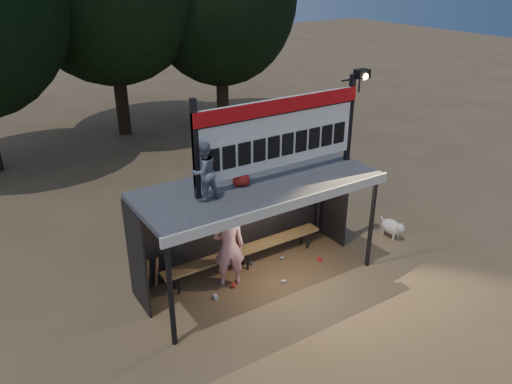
% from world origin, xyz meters
% --- Properties ---
extents(ground, '(80.00, 80.00, 0.00)m').
position_xyz_m(ground, '(0.00, 0.00, 0.00)').
color(ground, brown).
rests_on(ground, ground).
extents(player, '(0.78, 0.65, 1.82)m').
position_xyz_m(player, '(-0.61, 0.20, 0.91)').
color(player, white).
rests_on(player, ground).
extents(child_a, '(0.60, 0.50, 1.12)m').
position_xyz_m(child_a, '(-1.26, -0.12, 2.88)').
color(child_a, slate).
rests_on(child_a, dugout_shelter).
extents(child_b, '(0.53, 0.43, 0.95)m').
position_xyz_m(child_b, '(-0.36, 0.08, 2.79)').
color(child_b, '#A51E19').
rests_on(child_b, dugout_shelter).
extents(dugout_shelter, '(5.10, 2.08, 2.32)m').
position_xyz_m(dugout_shelter, '(0.00, 0.24, 1.85)').
color(dugout_shelter, '#403F42').
rests_on(dugout_shelter, ground).
extents(scoreboard_assembly, '(4.10, 0.27, 1.99)m').
position_xyz_m(scoreboard_assembly, '(0.56, -0.01, 3.32)').
color(scoreboard_assembly, black).
rests_on(scoreboard_assembly, dugout_shelter).
extents(bench, '(4.00, 0.35, 0.48)m').
position_xyz_m(bench, '(0.00, 0.55, 0.43)').
color(bench, olive).
rests_on(bench, ground).
extents(dog, '(0.36, 0.81, 0.49)m').
position_xyz_m(dog, '(3.85, -0.28, 0.28)').
color(dog, white).
rests_on(dog, ground).
extents(bats, '(0.47, 0.33, 0.84)m').
position_xyz_m(bats, '(-2.02, 0.82, 0.43)').
color(bats, '#936B44').
rests_on(bats, ground).
extents(litter, '(2.82, 1.35, 0.08)m').
position_xyz_m(litter, '(0.09, 0.20, 0.04)').
color(litter, red).
rests_on(litter, ground).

